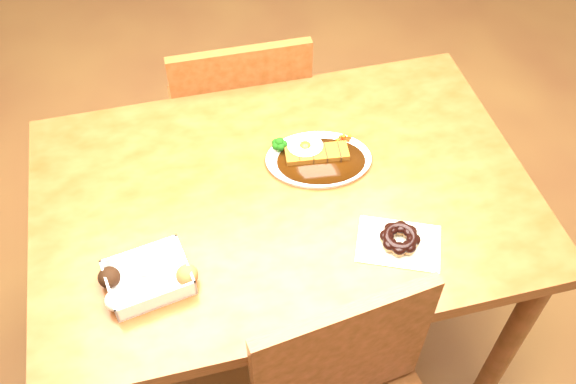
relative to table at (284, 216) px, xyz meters
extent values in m
plane|color=brown|center=(0.00, 0.00, -0.65)|extent=(6.00, 6.00, 0.00)
cube|color=#502D10|center=(0.00, 0.00, 0.08)|extent=(1.20, 0.80, 0.04)
cylinder|color=#502D10|center=(0.54, -0.34, -0.30)|extent=(0.06, 0.06, 0.71)
cylinder|color=#502D10|center=(-0.54, 0.34, -0.30)|extent=(0.06, 0.06, 0.71)
cylinder|color=#502D10|center=(0.54, 0.34, -0.30)|extent=(0.06, 0.06, 0.71)
cube|color=#502D10|center=(-0.02, 0.60, -0.22)|extent=(0.43, 0.43, 0.04)
cylinder|color=#502D10|center=(0.15, 0.77, -0.45)|extent=(0.04, 0.04, 0.41)
cylinder|color=#502D10|center=(-0.19, 0.77, -0.45)|extent=(0.04, 0.04, 0.41)
cylinder|color=#502D10|center=(0.15, 0.43, -0.45)|extent=(0.04, 0.04, 0.41)
cylinder|color=#502D10|center=(-0.19, 0.43, -0.45)|extent=(0.04, 0.04, 0.41)
cube|color=#502D10|center=(-0.02, 0.41, 0.02)|extent=(0.40, 0.04, 0.40)
cube|color=#502D10|center=(0.02, -0.41, 0.02)|extent=(0.40, 0.08, 0.40)
ellipsoid|color=white|center=(0.11, 0.08, 0.10)|extent=(0.29, 0.23, 0.01)
ellipsoid|color=black|center=(0.11, 0.06, 0.11)|extent=(0.25, 0.19, 0.01)
cube|color=#6B380C|center=(0.10, 0.08, 0.12)|extent=(0.16, 0.07, 0.02)
ellipsoid|color=white|center=(0.08, 0.10, 0.13)|extent=(0.10, 0.09, 0.01)
ellipsoid|color=#FFB214|center=(0.08, 0.10, 0.13)|extent=(0.03, 0.03, 0.02)
cube|color=white|center=(-0.34, -0.18, 0.12)|extent=(0.19, 0.16, 0.05)
ellipsoid|color=beige|center=(-0.41, -0.22, 0.13)|extent=(0.05, 0.05, 0.04)
ellipsoid|color=pink|center=(-0.34, -0.21, 0.13)|extent=(0.05, 0.05, 0.04)
ellipsoid|color=brown|center=(-0.26, -0.20, 0.13)|extent=(0.05, 0.05, 0.04)
ellipsoid|color=black|center=(-0.42, -0.16, 0.13)|extent=(0.05, 0.05, 0.04)
ellipsoid|color=beige|center=(-0.35, -0.15, 0.13)|extent=(0.05, 0.05, 0.04)
cube|color=silver|center=(0.21, -0.21, 0.10)|extent=(0.22, 0.19, 0.00)
torus|color=olive|center=(0.21, -0.21, 0.12)|extent=(0.12, 0.12, 0.03)
torus|color=black|center=(0.21, -0.21, 0.12)|extent=(0.11, 0.11, 0.02)
camera|label=1|loc=(-0.23, -0.97, 1.29)|focal=40.00mm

